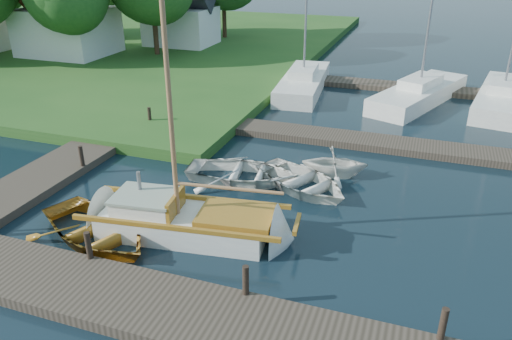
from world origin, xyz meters
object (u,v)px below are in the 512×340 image
(mooring_post_1, at_px, (88,245))
(dinghy, at_px, (96,226))
(marina_boat_0, at_px, (303,81))
(house_c, at_px, (181,17))
(mooring_post_5, at_px, (150,116))
(tender_b, at_px, (335,160))
(mooring_post_4, at_px, (81,156))
(tender_a, at_px, (242,170))
(mooring_post_3, at_px, (443,324))
(mooring_post_2, at_px, (246,280))
(marina_boat_2, at_px, (419,92))
(marina_boat_3, at_px, (502,96))
(tender_c, at_px, (302,179))
(house_a, at_px, (66,19))
(sailboat, at_px, (190,224))

(mooring_post_1, height_order, dinghy, mooring_post_1)
(dinghy, bearing_deg, marina_boat_0, 17.23)
(house_c, bearing_deg, marina_boat_0, -33.98)
(mooring_post_5, distance_m, tender_b, 9.34)
(mooring_post_1, distance_m, mooring_post_4, 6.40)
(mooring_post_1, relative_size, mooring_post_4, 1.00)
(tender_a, bearing_deg, mooring_post_1, 155.25)
(mooring_post_3, relative_size, mooring_post_5, 1.00)
(mooring_post_2, height_order, dinghy, mooring_post_2)
(mooring_post_1, xyz_separation_m, house_c, (-11.00, 27.00, 1.88))
(mooring_post_1, xyz_separation_m, marina_boat_2, (7.59, 18.73, -0.13))
(marina_boat_3, bearing_deg, tender_a, 152.89)
(tender_b, distance_m, marina_boat_0, 11.68)
(tender_b, bearing_deg, tender_c, 137.37)
(mooring_post_4, xyz_separation_m, tender_a, (5.97, 1.39, -0.27))
(tender_c, bearing_deg, dinghy, 167.41)
(tender_c, bearing_deg, tender_a, 122.34)
(mooring_post_3, height_order, marina_boat_0, marina_boat_0)
(marina_boat_2, bearing_deg, mooring_post_5, 148.02)
(mooring_post_4, height_order, house_c, house_c)
(mooring_post_2, xyz_separation_m, dinghy, (-5.19, 1.22, -0.25))
(dinghy, height_order, marina_boat_3, marina_boat_3)
(marina_boat_0, bearing_deg, mooring_post_3, -162.81)
(house_c, bearing_deg, house_a, -135.00)
(mooring_post_4, xyz_separation_m, dinghy, (3.31, -3.78, -0.25))
(tender_a, height_order, tender_c, tender_a)
(mooring_post_3, xyz_separation_m, mooring_post_4, (-13.00, 5.00, 0.00))
(mooring_post_4, xyz_separation_m, marina_boat_2, (11.59, 13.73, -0.13))
(mooring_post_3, relative_size, house_c, 0.15)
(mooring_post_1, xyz_separation_m, mooring_post_2, (4.50, 0.00, 0.00))
(marina_boat_2, xyz_separation_m, marina_boat_3, (4.20, 0.75, 0.00))
(tender_a, bearing_deg, mooring_post_4, 95.50)
(mooring_post_2, distance_m, house_a, 30.14)
(mooring_post_1, relative_size, sailboat, 0.08)
(tender_a, bearing_deg, mooring_post_5, 51.23)
(sailboat, height_order, tender_a, sailboat)
(mooring_post_5, height_order, dinghy, mooring_post_5)
(tender_a, distance_m, tender_b, 3.49)
(mooring_post_3, bearing_deg, mooring_post_4, 158.96)
(mooring_post_1, bearing_deg, tender_c, 56.82)
(mooring_post_4, height_order, tender_a, mooring_post_4)
(tender_b, bearing_deg, mooring_post_2, 164.16)
(mooring_post_1, xyz_separation_m, marina_boat_0, (1.06, 18.87, -0.13))
(marina_boat_3, xyz_separation_m, house_a, (-28.79, 1.52, 2.39))
(dinghy, bearing_deg, sailboat, -41.04)
(sailboat, relative_size, dinghy, 2.26)
(mooring_post_2, distance_m, mooring_post_3, 4.50)
(mooring_post_5, xyz_separation_m, house_a, (-13.00, 11.00, 2.26))
(mooring_post_3, bearing_deg, mooring_post_1, 180.00)
(tender_a, bearing_deg, tender_b, -71.70)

